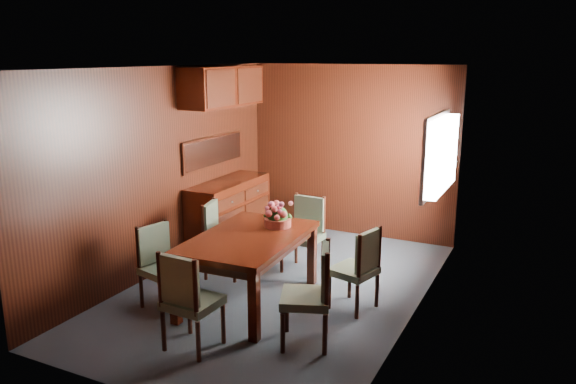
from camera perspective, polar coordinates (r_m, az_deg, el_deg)
The scene contains 11 objects.
ground at distance 6.32m, azimuth -1.01°, elevation -9.78°, with size 4.50×4.50×0.00m, color #333B45.
room_shell at distance 6.20m, azimuth -0.53°, elevation 5.49°, with size 3.06×4.52×2.41m.
sideboard at distance 7.57m, azimuth -6.00°, elevation -2.19°, with size 0.48×1.40×0.90m, color black.
dining_table at distance 5.79m, azimuth -4.03°, elevation -5.40°, with size 1.04×1.60×0.73m.
chair_left_near at distance 5.91m, azimuth -12.85°, elevation -6.85°, with size 0.48×0.49×0.86m.
chair_left_far at distance 6.58m, azimuth -7.05°, elevation -4.31°, with size 0.49×0.50×0.89m.
chair_right_near at distance 5.01m, azimuth 2.59°, elevation -9.87°, with size 0.55×0.56×0.93m.
chair_right_far at distance 5.70m, azimuth 7.27°, elevation -7.36°, with size 0.49×0.50×0.87m.
chair_head at distance 4.97m, azimuth -10.21°, elevation -10.40°, with size 0.45×0.44×0.92m.
chair_foot at distance 6.71m, azimuth 1.77°, elevation -3.80°, with size 0.45×0.44×0.90m.
flower_centerpiece at distance 6.00m, azimuth -1.05°, elevation -2.13°, with size 0.31×0.31×0.31m.
Camera 1 is at (2.65, -5.15, 2.53)m, focal length 35.00 mm.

